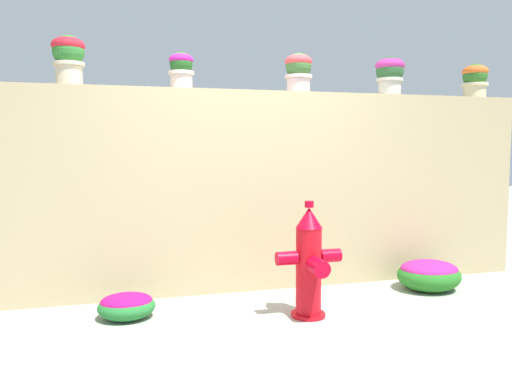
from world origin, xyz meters
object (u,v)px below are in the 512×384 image
potted_plant_1 (68,56)px  potted_plant_4 (390,73)px  potted_plant_5 (475,79)px  potted_plant_3 (298,70)px  potted_plant_2 (181,68)px  flower_bush_left (127,305)px  flower_bush_right (429,274)px  fire_hydrant (309,264)px

potted_plant_1 → potted_plant_4: (3.04, -0.05, -0.03)m
potted_plant_1 → potted_plant_5: 4.11m
potted_plant_3 → potted_plant_1: bearing=178.8°
potted_plant_3 → potted_plant_2: bearing=177.3°
potted_plant_3 → flower_bush_left: bearing=-159.8°
flower_bush_right → potted_plant_1: bearing=169.6°
potted_plant_2 → fire_hydrant: (0.86, -1.02, -1.63)m
potted_plant_3 → potted_plant_5: bearing=1.6°
potted_plant_1 → flower_bush_left: (0.42, -0.65, -2.02)m
fire_hydrant → flower_bush_right: 1.47m
potted_plant_1 → potted_plant_2: 0.96m
potted_plant_4 → flower_bush_right: 2.01m
potted_plant_1 → flower_bush_left: size_ratio=0.96×
potted_plant_3 → fire_hydrant: 1.93m
flower_bush_right → potted_plant_5: bearing=33.4°
potted_plant_2 → potted_plant_3: potted_plant_3 is taller
potted_plant_4 → potted_plant_5: bearing=3.5°
potted_plant_3 → potted_plant_4: size_ratio=0.98×
potted_plant_3 → potted_plant_5: size_ratio=1.01×
flower_bush_left → flower_bush_right: 2.78m
potted_plant_1 → potted_plant_5: potted_plant_1 is taller
potted_plant_5 → flower_bush_right: size_ratio=0.62×
potted_plant_3 → flower_bush_right: potted_plant_3 is taller
potted_plant_2 → potted_plant_4: potted_plant_4 is taller
potted_plant_5 → potted_plant_4: bearing=-176.5°
potted_plant_4 → flower_bush_right: bearing=-73.9°
potted_plant_4 → potted_plant_5: potted_plant_4 is taller
potted_plant_1 → flower_bush_right: (3.20, -0.59, -1.97)m
potted_plant_4 → flower_bush_right: size_ratio=0.64×
potted_plant_4 → potted_plant_5: 1.07m
flower_bush_right → flower_bush_left: bearing=-178.7°
potted_plant_1 → flower_bush_right: potted_plant_1 is taller
potted_plant_5 → potted_plant_2: bearing=-179.9°
potted_plant_4 → potted_plant_1: bearing=179.0°
potted_plant_3 → flower_bush_left: potted_plant_3 is taller
potted_plant_2 → flower_bush_right: size_ratio=0.56×
potted_plant_4 → potted_plant_5: (1.06, 0.07, -0.01)m
potted_plant_5 → fire_hydrant: bearing=-156.0°
potted_plant_2 → flower_bush_right: bearing=-14.9°
potted_plant_4 → fire_hydrant: size_ratio=0.42×
potted_plant_3 → potted_plant_4: potted_plant_4 is taller
flower_bush_left → flower_bush_right: (2.77, 0.06, 0.05)m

